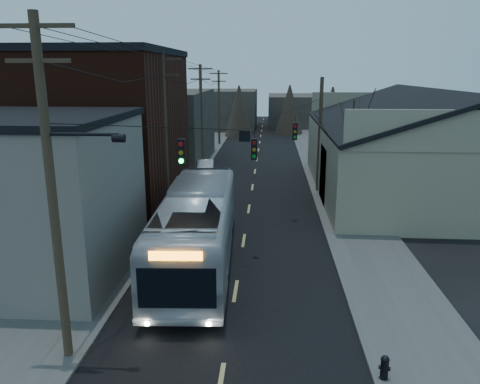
# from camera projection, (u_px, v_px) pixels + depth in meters

# --- Properties ---
(road_surface) EXTENTS (9.00, 110.00, 0.02)m
(road_surface) POSITION_uv_depth(u_px,v_px,m) (254.00, 176.00, 40.78)
(road_surface) COLOR black
(road_surface) RESTS_ON ground
(sidewalk_left) EXTENTS (4.00, 110.00, 0.12)m
(sidewalk_left) POSITION_uv_depth(u_px,v_px,m) (181.00, 175.00, 41.18)
(sidewalk_left) COLOR #474744
(sidewalk_left) RESTS_ON ground
(sidewalk_right) EXTENTS (4.00, 110.00, 0.12)m
(sidewalk_right) POSITION_uv_depth(u_px,v_px,m) (329.00, 177.00, 40.36)
(sidewalk_right) COLOR #474744
(sidewalk_right) RESTS_ON ground
(building_clapboard) EXTENTS (8.00, 8.00, 7.00)m
(building_clapboard) POSITION_uv_depth(u_px,v_px,m) (30.00, 200.00, 20.19)
(building_clapboard) COLOR slate
(building_clapboard) RESTS_ON ground
(building_brick) EXTENTS (10.00, 12.00, 10.00)m
(building_brick) POSITION_uv_depth(u_px,v_px,m) (96.00, 133.00, 30.50)
(building_brick) COLOR #33140B
(building_brick) RESTS_ON ground
(building_left_far) EXTENTS (9.00, 14.00, 7.00)m
(building_left_far) POSITION_uv_depth(u_px,v_px,m) (161.00, 127.00, 46.30)
(building_left_far) COLOR #34302A
(building_left_far) RESTS_ON ground
(warehouse) EXTENTS (16.16, 20.60, 7.73)m
(warehouse) POSITION_uv_depth(u_px,v_px,m) (428.00, 158.00, 34.46)
(warehouse) COLOR gray
(warehouse) RESTS_ON ground
(building_far_left) EXTENTS (10.00, 12.00, 6.00)m
(building_far_left) POSITION_uv_depth(u_px,v_px,m) (224.00, 109.00, 74.21)
(building_far_left) COLOR #34302A
(building_far_left) RESTS_ON ground
(building_far_right) EXTENTS (12.00, 14.00, 5.00)m
(building_far_right) POSITION_uv_depth(u_px,v_px,m) (304.00, 110.00, 78.35)
(building_far_right) COLOR #34302A
(building_far_right) RESTS_ON ground
(bare_tree) EXTENTS (0.40, 0.40, 7.20)m
(bare_tree) POSITION_uv_depth(u_px,v_px,m) (351.00, 157.00, 29.82)
(bare_tree) COLOR black
(bare_tree) RESTS_ON ground
(utility_lines) EXTENTS (11.24, 45.28, 10.50)m
(utility_lines) POSITION_uv_depth(u_px,v_px,m) (209.00, 127.00, 34.08)
(utility_lines) COLOR #382B1E
(utility_lines) RESTS_ON ground
(bus) EXTENTS (3.72, 13.27, 3.66)m
(bus) POSITION_uv_depth(u_px,v_px,m) (197.00, 227.00, 21.90)
(bus) COLOR #B4B9C1
(bus) RESTS_ON ground
(parked_car) EXTENTS (1.78, 4.12, 1.32)m
(parked_car) POSITION_uv_depth(u_px,v_px,m) (206.00, 168.00, 41.12)
(parked_car) COLOR #B6B8BF
(parked_car) RESTS_ON ground
(fire_hydrant) EXTENTS (0.36, 0.26, 0.75)m
(fire_hydrant) POSITION_uv_depth(u_px,v_px,m) (385.00, 366.00, 13.72)
(fire_hydrant) COLOR black
(fire_hydrant) RESTS_ON sidewalk_right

